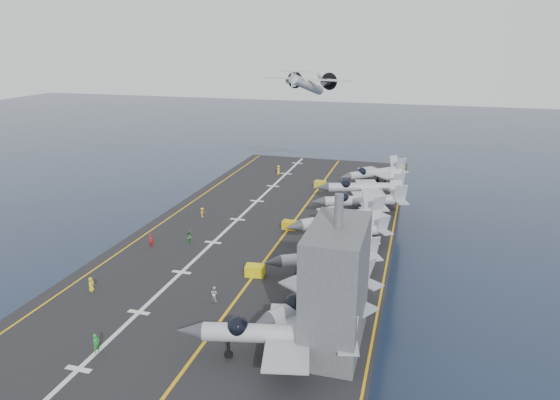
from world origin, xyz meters
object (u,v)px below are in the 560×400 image
(island_superstructure, at_px, (336,273))
(tow_cart_a, at_px, (255,270))
(transport_plane, at_px, (307,85))
(fighter_jet_0, at_px, (278,332))

(island_superstructure, distance_m, tow_cart_a, 18.01)
(island_superstructure, bearing_deg, transport_plane, 104.70)
(island_superstructure, xyz_separation_m, fighter_jet_0, (-4.46, -3.78, -4.68))
(island_superstructure, bearing_deg, fighter_jet_0, -139.74)
(tow_cart_a, relative_size, transport_plane, 0.09)
(fighter_jet_0, height_order, tow_cart_a, fighter_jet_0)
(fighter_jet_0, relative_size, transport_plane, 0.66)
(tow_cart_a, height_order, transport_plane, transport_plane)
(tow_cart_a, distance_m, transport_plane, 77.13)
(fighter_jet_0, height_order, transport_plane, transport_plane)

